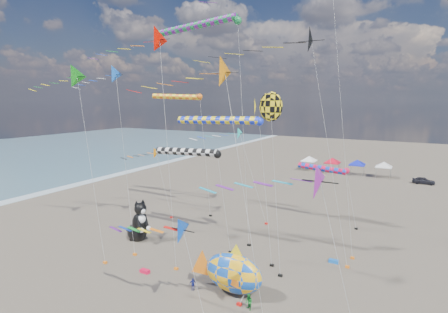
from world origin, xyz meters
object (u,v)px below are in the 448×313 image
object	(u,v)px
cat_inflatable	(138,220)
child_green	(249,302)
person_adult	(226,280)
parked_car	(424,181)
fish_inflatable	(233,273)
child_blue	(193,284)

from	to	relation	value
cat_inflatable	child_green	xyz separation A→B (m)	(16.16, -6.05, -1.77)
person_adult	parked_car	size ratio (longest dim) A/B	0.40
fish_inflatable	child_blue	distance (m)	3.63
parked_car	fish_inflatable	bearing A→B (deg)	164.31
person_adult	child_blue	distance (m)	2.76
person_adult	child_green	world-z (taller)	person_adult
cat_inflatable	person_adult	distance (m)	14.00
person_adult	child_blue	bearing A→B (deg)	-147.67
cat_inflatable	child_green	world-z (taller)	cat_inflatable
child_blue	cat_inflatable	bearing A→B (deg)	121.17
fish_inflatable	person_adult	size ratio (longest dim) A/B	4.29
person_adult	parked_car	distance (m)	51.78
child_green	child_blue	distance (m)	5.20
child_blue	parked_car	distance (m)	53.94
cat_inflatable	child_green	bearing A→B (deg)	-3.85
person_adult	cat_inflatable	bearing A→B (deg)	160.85
fish_inflatable	person_adult	bearing A→B (deg)	144.01
child_green	parked_car	distance (m)	52.83
child_green	parked_car	size ratio (longest dim) A/B	0.33
person_adult	child_blue	xyz separation A→B (m)	(-2.28, -1.54, -0.24)
cat_inflatable	parked_car	distance (m)	53.45
fish_inflatable	child_blue	size ratio (longest dim) A/B	6.29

